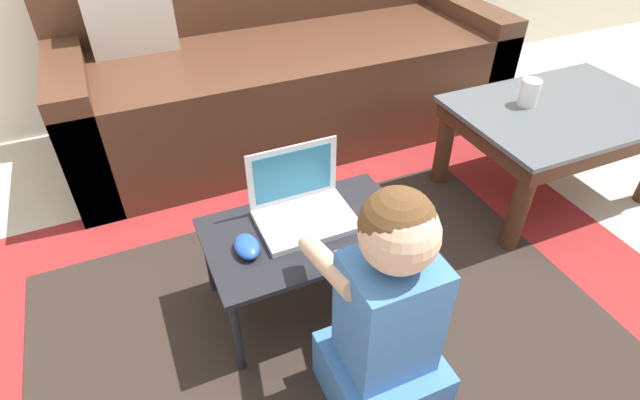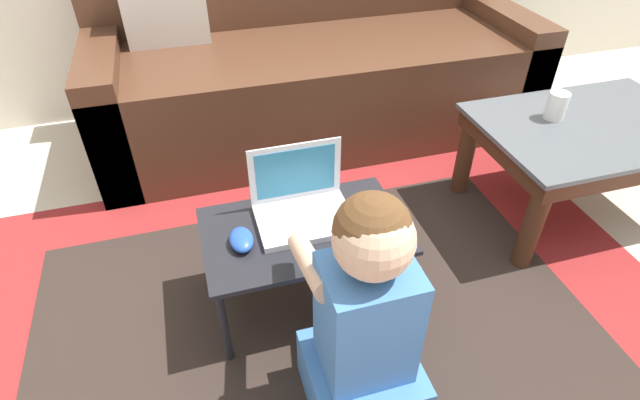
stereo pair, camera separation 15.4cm
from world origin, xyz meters
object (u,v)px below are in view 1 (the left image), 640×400
(couch, at_px, (285,76))
(computer_mouse, at_px, (247,246))
(cup_on_table, at_px, (529,93))
(laptop, at_px, (303,209))
(coffee_table, at_px, (560,123))
(person_seated, at_px, (386,319))
(laptop_desk, at_px, (307,238))

(couch, height_order, computer_mouse, couch)
(cup_on_table, bearing_deg, couch, 128.21)
(laptop, bearing_deg, coffee_table, 5.61)
(laptop, height_order, computer_mouse, laptop)
(couch, distance_m, computer_mouse, 1.26)
(person_seated, height_order, cup_on_table, person_seated)
(cup_on_table, bearing_deg, person_seated, -146.86)
(computer_mouse, bearing_deg, couch, 64.62)
(laptop_desk, distance_m, person_seated, 0.41)
(computer_mouse, distance_m, cup_on_table, 1.27)
(couch, relative_size, cup_on_table, 20.16)
(couch, height_order, coffee_table, couch)
(coffee_table, distance_m, computer_mouse, 1.37)
(couch, xyz_separation_m, computer_mouse, (-0.54, -1.14, 0.05))
(laptop, bearing_deg, laptop_desk, -101.17)
(coffee_table, bearing_deg, laptop_desk, -171.73)
(laptop, height_order, cup_on_table, laptop)
(coffee_table, distance_m, cup_on_table, 0.19)
(couch, distance_m, cup_on_table, 1.13)
(couch, bearing_deg, computer_mouse, -115.38)
(coffee_table, xyz_separation_m, laptop, (-1.15, -0.11, 0.02))
(laptop_desk, xyz_separation_m, computer_mouse, (-0.19, -0.02, 0.05))
(coffee_table, bearing_deg, computer_mouse, -172.24)
(coffee_table, distance_m, laptop, 1.16)
(laptop_desk, height_order, computer_mouse, computer_mouse)
(coffee_table, distance_m, person_seated, 1.25)
(coffee_table, height_order, laptop, laptop)
(laptop_desk, bearing_deg, couch, 72.79)
(laptop, bearing_deg, cup_on_table, 10.50)
(couch, xyz_separation_m, person_seated, (-0.30, -1.53, 0.05))
(computer_mouse, bearing_deg, laptop, 19.42)
(coffee_table, relative_size, computer_mouse, 7.70)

